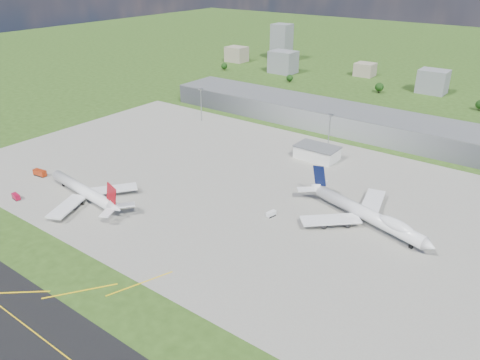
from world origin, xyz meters
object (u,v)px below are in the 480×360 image
Objects in this scene: airliner_red_twin at (85,192)px; airliner_blue_quad at (367,215)px; van_white_near at (271,214)px; van_white_far at (409,234)px; crash_tender at (16,197)px; fire_truck at (40,173)px; tug_yellow at (127,206)px.

airliner_red_twin is 144.58m from airliner_blue_quad.
van_white_near is 64.98m from van_white_far.
fire_truck is at bearing 132.84° from crash_tender.
airliner_blue_quad is 20.48m from van_white_far.
airliner_red_twin is at bearing 44.04° from crash_tender.
crash_tender is (-159.82, -86.32, -3.98)m from airliner_blue_quad.
van_white_near is at bearing -161.45° from van_white_far.
airliner_red_twin is 11.21× the size of crash_tender.
airliner_red_twin is 11.93× the size of van_white_near.
van_white_far is (149.30, 66.33, -3.74)m from airliner_red_twin.
airliner_blue_quad is 8.46× the size of fire_truck.
airliner_blue_quad reaches higher than airliner_red_twin.
crash_tender is 1.61× the size of tug_yellow.
crash_tender is at bearing 171.07° from tug_yellow.
airliner_red_twin reaches higher than fire_truck.
van_white_near is at bearing 37.44° from crash_tender.
crash_tender is at bearing 132.10° from van_white_near.
van_white_near is (88.31, 43.92, -3.60)m from airliner_red_twin.
tug_yellow is at bearing -156.62° from van_white_far.
crash_tender is 200.19m from van_white_far.
airliner_blue_quad is 12.25× the size of crash_tender.
van_white_near is (135.58, 41.08, -0.50)m from fire_truck.
airliner_blue_quad reaches higher than tug_yellow.
airliner_blue_quad is at bearing -176.54° from van_white_far.
tug_yellow is 0.81× the size of van_white_far.
airliner_red_twin is 163.42m from van_white_far.
airliner_red_twin is 98.69m from van_white_near.
airliner_blue_quad reaches higher than van_white_far.
tug_yellow is 74.21m from van_white_near.
fire_truck is 206.58m from van_white_far.
airliner_red_twin is 0.92× the size of airliner_blue_quad.
van_white_far is (196.58, 63.49, -0.64)m from fire_truck.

